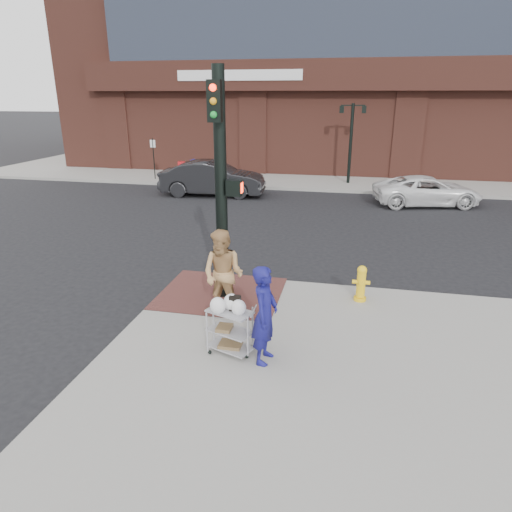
% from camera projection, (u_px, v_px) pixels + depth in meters
% --- Properties ---
extents(ground, '(220.00, 220.00, 0.00)m').
position_uv_depth(ground, '(236.00, 319.00, 9.85)').
color(ground, black).
rests_on(ground, ground).
extents(sidewalk_far, '(65.00, 36.00, 0.15)m').
position_uv_depth(sidewalk_far, '(484.00, 153.00, 36.84)').
color(sidewalk_far, gray).
rests_on(sidewalk_far, ground).
extents(brick_curb_ramp, '(2.80, 2.40, 0.01)m').
position_uv_depth(brick_curb_ramp, '(221.00, 293.00, 10.75)').
color(brick_curb_ramp, '#542A27').
rests_on(brick_curb_ramp, sidewalk_near).
extents(lamp_post, '(1.32, 0.22, 4.00)m').
position_uv_depth(lamp_post, '(351.00, 135.00, 23.32)').
color(lamp_post, black).
rests_on(lamp_post, sidewalk_far).
extents(parking_sign, '(0.05, 0.05, 2.20)m').
position_uv_depth(parking_sign, '(154.00, 159.00, 24.93)').
color(parking_sign, black).
rests_on(parking_sign, sidewalk_far).
extents(traffic_signal_pole, '(0.61, 0.51, 5.00)m').
position_uv_depth(traffic_signal_pole, '(221.00, 181.00, 9.71)').
color(traffic_signal_pole, black).
rests_on(traffic_signal_pole, sidewalk_near).
extents(woman_blue, '(0.48, 0.68, 1.77)m').
position_uv_depth(woman_blue, '(265.00, 315.00, 7.76)').
color(woman_blue, navy).
rests_on(woman_blue, sidewalk_near).
extents(pedestrian_tan, '(1.04, 0.89, 1.88)m').
position_uv_depth(pedestrian_tan, '(223.00, 274.00, 9.35)').
color(pedestrian_tan, tan).
rests_on(pedestrian_tan, sidewalk_near).
extents(sedan_dark, '(5.04, 2.09, 1.62)m').
position_uv_depth(sedan_dark, '(213.00, 178.00, 21.60)').
color(sedan_dark, black).
rests_on(sedan_dark, ground).
extents(minivan_white, '(4.84, 2.95, 1.25)m').
position_uv_depth(minivan_white, '(427.00, 191.00, 19.74)').
color(minivan_white, white).
rests_on(minivan_white, ground).
extents(utility_cart, '(0.90, 0.69, 1.10)m').
position_uv_depth(utility_cart, '(230.00, 327.00, 8.16)').
color(utility_cart, '#96959A').
rests_on(utility_cart, sidewalk_near).
extents(fire_hydrant, '(0.39, 0.28, 0.84)m').
position_uv_depth(fire_hydrant, '(361.00, 283.00, 10.25)').
color(fire_hydrant, yellow).
rests_on(fire_hydrant, sidewalk_near).
extents(newsbox_red, '(0.44, 0.42, 0.88)m').
position_uv_depth(newsbox_red, '(182.00, 170.00, 25.53)').
color(newsbox_red, red).
rests_on(newsbox_red, sidewalk_far).
extents(newsbox_blue, '(0.51, 0.47, 1.14)m').
position_uv_depth(newsbox_blue, '(196.00, 170.00, 24.42)').
color(newsbox_blue, '#1A22AD').
rests_on(newsbox_blue, sidewalk_far).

